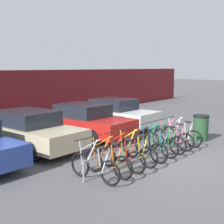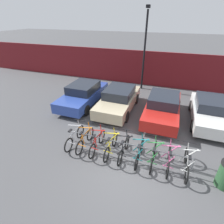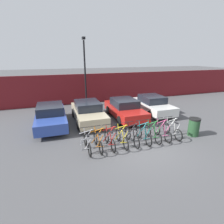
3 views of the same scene
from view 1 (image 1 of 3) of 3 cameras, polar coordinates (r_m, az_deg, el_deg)
name	(u,v)px [view 1 (image 1 of 3)]	position (r m, az deg, el deg)	size (l,w,h in m)	color
ground_plane	(166,160)	(10.17, 9.85, -8.67)	(120.00, 120.00, 0.00)	#4C4C4F
hoarding_wall	(0,98)	(16.66, -19.75, 2.42)	(36.00, 0.16, 2.77)	maroon
bike_rack	(142,144)	(10.05, 5.45, -5.80)	(5.34, 0.04, 0.57)	gray
bicycle_silver	(94,167)	(8.19, -3.24, -10.00)	(0.68, 1.71, 1.05)	black
bicycle_orange	(107,162)	(8.56, -0.83, -9.16)	(0.68, 1.71, 1.05)	black
bicycle_red	(121,157)	(9.00, 1.65, -8.28)	(0.68, 1.71, 1.05)	black
bicycle_yellow	(134,153)	(9.50, 4.02, -7.41)	(0.68, 1.71, 1.05)	black
bicycle_black	(144,149)	(9.95, 5.94, -6.70)	(0.68, 1.71, 1.05)	black
bicycle_teal	(155,145)	(10.50, 7.96, -5.94)	(0.68, 1.71, 1.05)	black
bicycle_green	(164,142)	(10.97, 9.48, -5.36)	(0.68, 1.71, 1.05)	black
bicycle_pink	(172,139)	(11.47, 10.96, -4.80)	(0.68, 1.71, 1.05)	black
bicycle_white	(181,136)	(12.03, 12.44, -4.23)	(0.68, 1.71, 1.05)	black
car_beige	(29,130)	(11.53, -14.92, -3.26)	(1.91, 4.38, 1.40)	#C1B28E
car_red	(84,121)	(13.13, -5.08, -1.63)	(1.91, 4.29, 1.40)	red
car_white	(115,113)	(15.21, 0.57, -0.24)	(1.91, 4.16, 1.40)	silver
trash_bin	(201,128)	(13.04, 15.92, -2.76)	(0.63, 0.63, 1.03)	#234728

